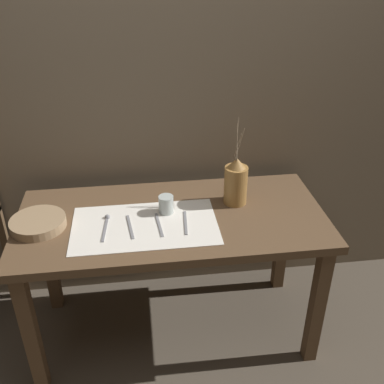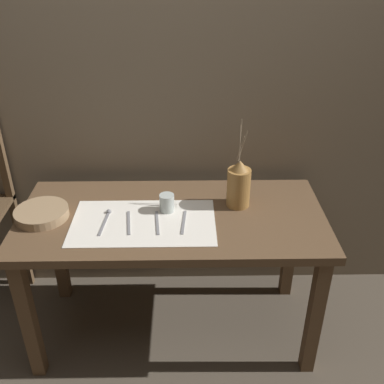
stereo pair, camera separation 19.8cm
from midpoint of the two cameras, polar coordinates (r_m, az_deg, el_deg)
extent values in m
plane|color=brown|center=(2.50, 0.15, -16.83)|extent=(12.00, 12.00, 0.00)
cube|color=#7A6B56|center=(2.24, -0.02, 13.77)|extent=(7.00, 0.06, 2.40)
cube|color=brown|center=(2.05, 0.18, -3.49)|extent=(1.40, 0.65, 0.04)
cube|color=brown|center=(2.16, -17.55, -15.33)|extent=(0.06, 0.06, 0.67)
cube|color=brown|center=(2.18, 17.96, -14.91)|extent=(0.06, 0.06, 0.67)
cube|color=brown|center=(2.55, -14.59, -6.88)|extent=(0.06, 0.06, 0.67)
cube|color=brown|center=(2.57, 14.58, -6.60)|extent=(0.06, 0.06, 0.67)
cube|color=brown|center=(2.58, -19.77, -1.75)|extent=(0.04, 0.04, 1.08)
cube|color=white|center=(1.99, -3.36, -3.95)|extent=(0.64, 0.37, 0.00)
cylinder|color=olive|center=(2.09, 8.64, 0.46)|extent=(0.11, 0.11, 0.19)
cone|color=olive|center=(2.04, 8.88, 3.30)|extent=(0.08, 0.08, 0.05)
cylinder|color=#847056|center=(1.99, 8.99, 6.40)|extent=(0.01, 0.01, 0.19)
cylinder|color=#847056|center=(1.98, 8.99, 5.94)|extent=(0.00, 0.03, 0.17)
cylinder|color=#847056|center=(1.99, 9.29, 5.68)|extent=(0.04, 0.01, 0.14)
cylinder|color=#847056|center=(1.99, 8.99, 5.42)|extent=(0.03, 0.02, 0.12)
cylinder|color=#9E7F5B|center=(2.10, -16.02, -2.71)|extent=(0.24, 0.24, 0.04)
cylinder|color=#B7C1BC|center=(2.05, -0.45, -1.47)|extent=(0.07, 0.07, 0.08)
cube|color=gray|center=(2.00, -8.34, -4.08)|extent=(0.03, 0.18, 0.00)
sphere|color=gray|center=(2.07, -7.85, -2.59)|extent=(0.02, 0.02, 0.02)
cube|color=gray|center=(1.99, -5.22, -4.00)|extent=(0.03, 0.18, 0.00)
cube|color=gray|center=(1.98, -1.57, -4.00)|extent=(0.03, 0.18, 0.00)
cube|color=gray|center=(1.99, 1.81, -3.93)|extent=(0.03, 0.18, 0.00)
camera|label=1|loc=(0.10, -87.14, 1.66)|focal=42.00mm
camera|label=2|loc=(0.10, 92.86, -1.66)|focal=42.00mm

